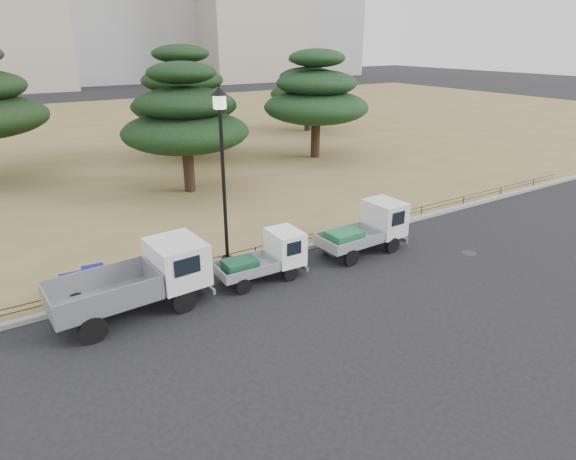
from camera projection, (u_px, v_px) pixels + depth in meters
ground at (318, 282)px, 16.84m from camera, size 220.00×220.00×0.00m
lawn at (109, 138)px, 40.86m from camera, size 120.00×56.00×0.15m
curb at (280, 254)px, 18.86m from camera, size 120.00×0.25×0.16m
truck_large at (140, 278)px, 14.68m from camera, size 4.78×2.17×2.04m
truck_kei_front at (266, 257)px, 16.85m from camera, size 3.14×1.40×1.65m
truck_kei_rear at (367, 228)px, 19.03m from camera, size 3.69×1.70×1.91m
street_lamp at (222, 149)px, 16.44m from camera, size 0.57×0.57×6.33m
pipe_fence at (278, 244)px, 18.84m from camera, size 38.00×0.04×0.40m
tarp_pile at (86, 284)px, 15.56m from camera, size 1.54×1.18×0.97m
manhole at (469, 253)px, 19.13m from camera, size 0.60×0.60×0.01m
pine_center_left at (185, 119)px, 25.04m from camera, size 6.67×6.67×6.78m
pine_center_right at (184, 94)px, 32.21m from camera, size 7.07×7.07×7.50m
pine_east_near at (316, 96)px, 32.62m from camera, size 7.16×7.16×7.23m
pine_east_far at (308, 86)px, 42.61m from camera, size 6.73×6.73×6.76m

